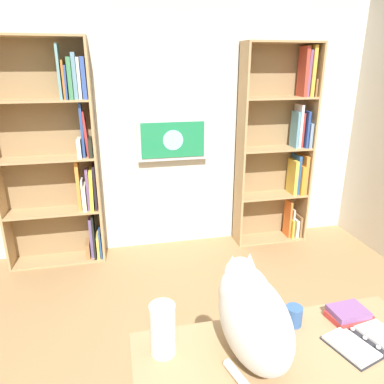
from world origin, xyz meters
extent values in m
cube|color=beige|center=(0.00, -2.23, 1.35)|extent=(4.52, 0.06, 2.70)
cube|color=tan|center=(-1.57, -2.04, 1.08)|extent=(0.02, 0.28, 2.17)
cube|color=tan|center=(-0.78, -2.04, 1.08)|extent=(0.02, 0.28, 2.17)
cube|color=#93754E|center=(-1.17, -2.17, 1.08)|extent=(0.81, 0.01, 2.17)
cube|color=tan|center=(-1.17, -2.04, 0.01)|extent=(0.77, 0.27, 0.02)
cube|color=tan|center=(-1.17, -2.04, 0.55)|extent=(0.77, 0.27, 0.02)
cube|color=tan|center=(-1.17, -2.04, 1.08)|extent=(0.77, 0.27, 0.02)
cube|color=tan|center=(-1.17, -2.04, 1.62)|extent=(0.77, 0.27, 0.02)
cube|color=tan|center=(-1.17, -2.04, 2.16)|extent=(0.77, 0.27, 0.02)
cube|color=olive|center=(-1.53, -2.05, 0.15)|extent=(0.03, 0.23, 0.25)
cube|color=beige|center=(-1.49, -2.03, 0.12)|extent=(0.04, 0.19, 0.21)
cube|color=beige|center=(-1.46, -2.04, 0.19)|extent=(0.02, 0.12, 0.33)
cube|color=gold|center=(-1.43, -2.02, 0.13)|extent=(0.02, 0.20, 0.22)
cube|color=orange|center=(-1.40, -2.03, 0.24)|extent=(0.02, 0.16, 0.44)
cube|color=orange|center=(-1.53, -2.04, 0.78)|extent=(0.04, 0.24, 0.44)
cube|color=orange|center=(-1.49, -2.02, 0.72)|extent=(0.03, 0.22, 0.33)
cube|color=#275293|center=(-1.45, -2.05, 0.78)|extent=(0.03, 0.20, 0.44)
cube|color=gold|center=(-1.41, -2.04, 0.75)|extent=(0.04, 0.20, 0.39)
cube|color=#728DA9|center=(-1.53, -2.03, 1.23)|extent=(0.03, 0.21, 0.26)
cube|color=#25438E|center=(-1.49, -2.02, 1.29)|extent=(0.02, 0.18, 0.39)
cube|color=#B73430|center=(-1.46, -2.04, 1.28)|extent=(0.03, 0.14, 0.37)
cube|color=silver|center=(-1.42, -2.04, 1.32)|extent=(0.03, 0.17, 0.45)
cube|color=#5D97B2|center=(-1.38, -2.03, 1.29)|extent=(0.03, 0.16, 0.38)
cube|color=olive|center=(-1.54, -2.04, 1.72)|extent=(0.02, 0.21, 0.18)
cube|color=gold|center=(-1.50, -2.04, 1.88)|extent=(0.04, 0.20, 0.50)
cube|color=#794D81|center=(-1.46, -2.02, 1.86)|extent=(0.03, 0.13, 0.46)
cube|color=#AD3E2E|center=(-1.42, -2.04, 1.88)|extent=(0.05, 0.17, 0.49)
cube|color=tan|center=(0.72, -2.04, 1.10)|extent=(0.02, 0.28, 2.19)
cube|color=#93754E|center=(1.17, -2.17, 1.10)|extent=(0.94, 0.01, 2.19)
cube|color=tan|center=(1.17, -2.04, 0.01)|extent=(0.89, 0.27, 0.02)
cube|color=tan|center=(1.17, -2.04, 0.55)|extent=(0.89, 0.27, 0.02)
cube|color=tan|center=(1.17, -2.04, 1.10)|extent=(0.89, 0.27, 0.02)
cube|color=tan|center=(1.17, -2.04, 1.64)|extent=(0.89, 0.27, 0.02)
cube|color=tan|center=(1.17, -2.04, 2.18)|extent=(0.89, 0.27, 0.02)
cube|color=#234C90|center=(0.75, -2.05, 0.16)|extent=(0.03, 0.24, 0.28)
cube|color=#E8BA48|center=(0.77, -2.02, 0.14)|extent=(0.03, 0.20, 0.24)
cube|color=black|center=(0.81, -2.04, 0.26)|extent=(0.02, 0.24, 0.47)
cube|color=slate|center=(0.84, -2.03, 0.23)|extent=(0.03, 0.13, 0.43)
cube|color=olive|center=(0.88, -2.04, 0.10)|extent=(0.04, 0.20, 0.17)
cube|color=black|center=(0.75, -2.05, 0.79)|extent=(0.02, 0.22, 0.44)
cube|color=gold|center=(0.79, -2.03, 0.77)|extent=(0.04, 0.24, 0.41)
cube|color=slate|center=(0.82, -2.03, 0.77)|extent=(0.03, 0.14, 0.41)
cube|color=beige|center=(0.85, -2.03, 0.69)|extent=(0.02, 0.21, 0.26)
cube|color=silver|center=(0.87, -2.03, 0.72)|extent=(0.02, 0.18, 0.32)
cube|color=orange|center=(0.91, -2.04, 0.81)|extent=(0.03, 0.15, 0.50)
cube|color=black|center=(0.76, -2.03, 1.19)|extent=(0.04, 0.21, 0.17)
cube|color=#BC3536|center=(0.79, -2.05, 1.32)|extent=(0.05, 0.15, 0.43)
cube|color=#2A4687|center=(0.82, -2.04, 1.36)|extent=(0.02, 0.17, 0.51)
cube|color=silver|center=(0.86, -2.02, 1.20)|extent=(0.04, 0.19, 0.18)
cube|color=#344F9F|center=(0.76, -2.02, 1.83)|extent=(0.04, 0.20, 0.37)
cube|color=beige|center=(0.80, -2.05, 1.83)|extent=(0.03, 0.23, 0.36)
cube|color=#658EA4|center=(0.84, -2.03, 1.85)|extent=(0.04, 0.15, 0.40)
cube|color=#3C7D4F|center=(0.87, -2.03, 1.83)|extent=(0.04, 0.24, 0.36)
cube|color=#314A87|center=(0.91, -2.02, 1.80)|extent=(0.02, 0.22, 0.30)
cube|color=orange|center=(0.93, -2.05, 1.82)|extent=(0.02, 0.17, 0.34)
cube|color=#689B9B|center=(0.97, -2.05, 1.89)|extent=(0.02, 0.18, 0.48)
cube|color=#B7B7BC|center=(-0.07, -2.15, 1.21)|extent=(0.73, 0.06, 0.44)
cube|color=#1E7F4C|center=(-0.07, -2.12, 1.21)|extent=(0.66, 0.01, 0.37)
cylinder|color=#8CCCEA|center=(-0.07, -2.11, 1.21)|extent=(0.21, 0.00, 0.21)
cube|color=#A37F56|center=(-0.13, 0.45, 0.76)|extent=(1.32, 0.58, 0.03)
cube|color=#A37F56|center=(-0.75, 0.20, 0.37)|extent=(0.06, 0.06, 0.74)
ellipsoid|color=white|center=(0.02, 0.39, 0.95)|extent=(0.27, 0.52, 0.34)
ellipsoid|color=white|center=(0.02, 0.28, 0.99)|extent=(0.23, 0.28, 0.26)
sphere|color=white|center=(0.02, 0.21, 1.06)|extent=(0.15, 0.15, 0.15)
cone|color=white|center=(-0.02, 0.21, 1.11)|extent=(0.07, 0.07, 0.08)
cone|color=white|center=(0.07, 0.21, 1.11)|extent=(0.07, 0.07, 0.08)
cone|color=beige|center=(-0.02, 0.22, 1.11)|extent=(0.04, 0.04, 0.06)
cone|color=beige|center=(0.07, 0.22, 1.11)|extent=(0.04, 0.04, 0.06)
cube|color=#26262B|center=(-0.58, 0.41, 0.78)|extent=(0.21, 0.25, 0.01)
cube|color=#26262B|center=(-0.41, 0.46, 0.78)|extent=(0.21, 0.25, 0.01)
cube|color=#26262B|center=(-0.50, 0.44, 0.78)|extent=(0.09, 0.22, 0.01)
cube|color=white|center=(-0.58, 0.41, 0.79)|extent=(0.19, 0.24, 0.01)
cube|color=white|center=(-0.41, 0.46, 0.79)|extent=(0.19, 0.24, 0.01)
cylinder|color=silver|center=(-0.52, 0.50, 0.79)|extent=(0.02, 0.02, 0.01)
cylinder|color=silver|center=(-0.50, 0.44, 0.79)|extent=(0.02, 0.02, 0.01)
cylinder|color=silver|center=(-0.48, 0.37, 0.79)|extent=(0.02, 0.02, 0.01)
cylinder|color=white|center=(0.40, 0.31, 0.89)|extent=(0.11, 0.11, 0.24)
cylinder|color=#335999|center=(-0.24, 0.26, 0.82)|extent=(0.08, 0.08, 0.10)
cube|color=#B7332D|center=(-0.52, 0.29, 0.79)|extent=(0.22, 0.16, 0.03)
cube|color=#7A4C84|center=(-0.51, 0.29, 0.82)|extent=(0.18, 0.14, 0.03)
camera|label=1|loc=(0.55, 1.56, 1.95)|focal=34.08mm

